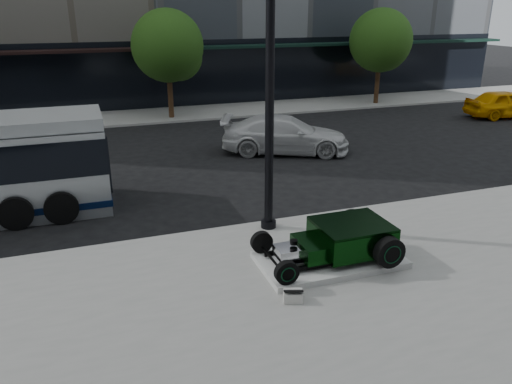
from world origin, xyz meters
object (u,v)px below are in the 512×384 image
object	(u,v)px
hot_rod	(343,239)
white_sedan	(285,135)
yellow_taxi	(507,104)
lamppost	(270,100)

from	to	relation	value
hot_rod	white_sedan	xyz separation A→B (m)	(2.52, 9.63, 0.08)
yellow_taxi	hot_rod	bearing A→B (deg)	134.91
hot_rod	yellow_taxi	distance (m)	20.79
white_sedan	hot_rod	bearing A→B (deg)	-171.62
yellow_taxi	white_sedan	bearing A→B (deg)	109.06
hot_rod	lamppost	bearing A→B (deg)	112.20
white_sedan	lamppost	bearing A→B (deg)	177.16
hot_rod	white_sedan	size ratio (longest dim) A/B	0.60
lamppost	yellow_taxi	bearing A→B (deg)	28.40
hot_rod	yellow_taxi	world-z (taller)	yellow_taxi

